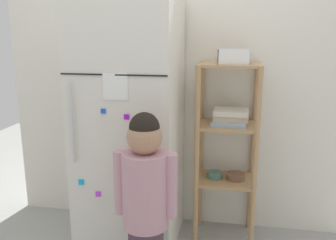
{
  "coord_description": "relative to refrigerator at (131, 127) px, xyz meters",
  "views": [
    {
      "loc": [
        0.44,
        -2.29,
        1.48
      ],
      "look_at": [
        0.03,
        0.02,
        0.91
      ],
      "focal_mm": 39.2,
      "sensor_mm": 36.0,
      "label": 1
    }
  ],
  "objects": [
    {
      "name": "kitchen_wall_back",
      "position": [
        0.22,
        0.36,
        0.25
      ],
      "size": [
        2.53,
        0.03,
        2.19
      ],
      "primitive_type": "cube",
      "color": "silver",
      "rests_on": "ground"
    },
    {
      "name": "refrigerator",
      "position": [
        0.0,
        0.0,
        0.0
      ],
      "size": [
        0.64,
        0.7,
        1.69
      ],
      "color": "silver",
      "rests_on": "ground"
    },
    {
      "name": "child_standing",
      "position": [
        0.23,
        -0.54,
        -0.19
      ],
      "size": [
        0.35,
        0.26,
        1.08
      ],
      "color": "#513D4A",
      "rests_on": "ground"
    },
    {
      "name": "pantry_shelf_unit",
      "position": [
        0.65,
        0.16,
        -0.08
      ],
      "size": [
        0.42,
        0.34,
        1.27
      ],
      "color": "tan",
      "rests_on": "ground"
    },
    {
      "name": "fruit_bin",
      "position": [
        0.66,
        0.15,
        0.46
      ],
      "size": [
        0.2,
        0.19,
        0.1
      ],
      "color": "white",
      "rests_on": "pantry_shelf_unit"
    }
  ]
}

